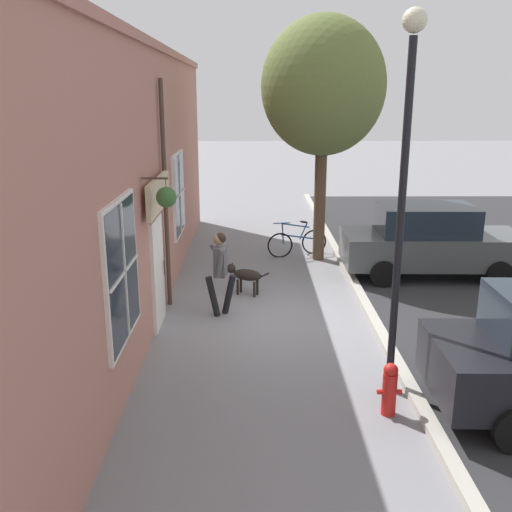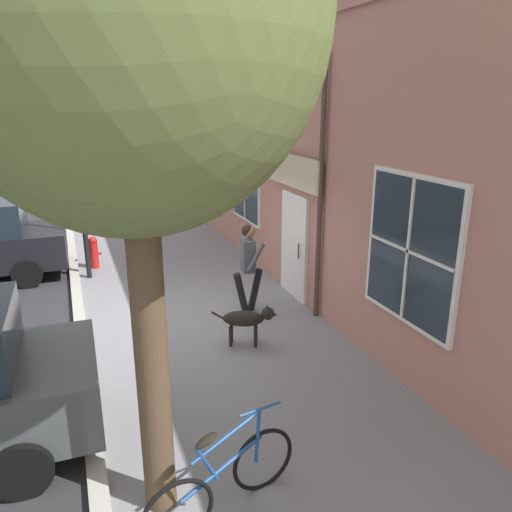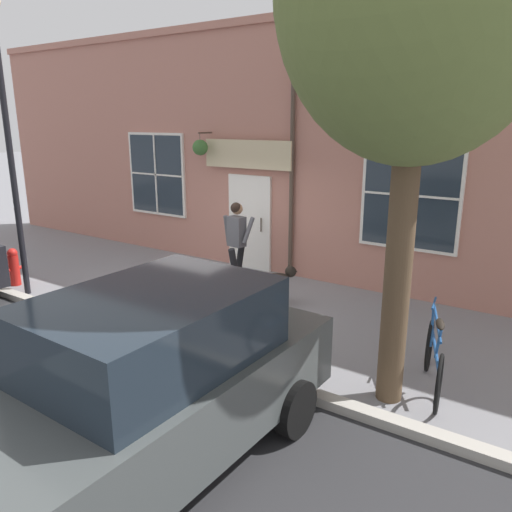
{
  "view_description": "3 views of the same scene",
  "coord_description": "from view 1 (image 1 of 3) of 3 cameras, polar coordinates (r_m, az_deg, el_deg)",
  "views": [
    {
      "loc": [
        -0.38,
        -10.64,
        4.29
      ],
      "look_at": [
        -0.29,
        1.31,
        0.9
      ],
      "focal_mm": 40.0,
      "sensor_mm": 36.0,
      "label": 1
    },
    {
      "loc": [
        1.98,
        8.3,
        3.86
      ],
      "look_at": [
        -1.36,
        -0.37,
        0.92
      ],
      "focal_mm": 35.0,
      "sensor_mm": 36.0,
      "label": 2
    },
    {
      "loc": [
        6.79,
        5.88,
        3.26
      ],
      "look_at": [
        -0.63,
        0.87,
        0.81
      ],
      "focal_mm": 35.0,
      "sensor_mm": 36.0,
      "label": 3
    }
  ],
  "objects": [
    {
      "name": "ground_plane",
      "position": [
        11.48,
        1.5,
        -6.13
      ],
      "size": [
        90.0,
        90.0,
        0.0
      ],
      "primitive_type": "plane",
      "color": "gray"
    },
    {
      "name": "storefront_facade",
      "position": [
        10.94,
        -10.84,
        6.83
      ],
      "size": [
        0.95,
        18.0,
        5.27
      ],
      "color": "#B27566",
      "rests_on": "ground_plane"
    },
    {
      "name": "pedestrian_walking",
      "position": [
        11.29,
        -3.59,
        -1.0
      ],
      "size": [
        0.63,
        0.59,
        1.71
      ],
      "color": "black",
      "rests_on": "ground_plane"
    },
    {
      "name": "dog_on_leash",
      "position": [
        12.6,
        -1.14,
        -1.88
      ],
      "size": [
        1.01,
        0.52,
        0.69
      ],
      "color": "black",
      "rests_on": "ground_plane"
    },
    {
      "name": "street_tree_by_curb",
      "position": [
        14.94,
        6.84,
        16.04
      ],
      "size": [
        3.13,
        2.82,
        6.22
      ],
      "color": "brown",
      "rests_on": "ground_plane"
    },
    {
      "name": "leaning_bicycle",
      "position": [
        15.75,
        4.14,
        1.41
      ],
      "size": [
        1.67,
        0.53,
        1.01
      ],
      "color": "black",
      "rests_on": "ground_plane"
    },
    {
      "name": "parked_car_mid_block",
      "position": [
        14.45,
        17.02,
        1.47
      ],
      "size": [
        4.33,
        2.01,
        1.75
      ],
      "color": "#474C4C",
      "rests_on": "ground_plane"
    },
    {
      "name": "street_lamp",
      "position": [
        8.03,
        14.66,
        9.32
      ],
      "size": [
        0.32,
        0.32,
        5.36
      ],
      "color": "black",
      "rests_on": "ground_plane"
    },
    {
      "name": "fire_hydrant",
      "position": [
        8.26,
        13.21,
        -12.75
      ],
      "size": [
        0.34,
        0.2,
        0.77
      ],
      "color": "red",
      "rests_on": "ground_plane"
    }
  ]
}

